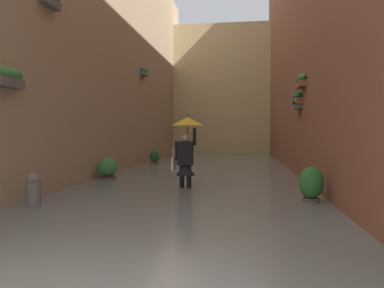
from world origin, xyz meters
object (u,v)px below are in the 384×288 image
Objects in this scene: person_wading at (186,143)px; mooring_bollard at (34,195)px; potted_plant_far_right at (108,170)px; potted_plant_near_left at (311,187)px; potted_plant_mid_right at (154,159)px.

person_wading is 2.42× the size of mooring_bollard.
potted_plant_far_right is 4.06m from mooring_bollard.
potted_plant_near_left is at bearing 152.04° from potted_plant_far_right.
potted_plant_mid_right is at bearing -69.26° from person_wading.
person_wading is at bearing 151.52° from potted_plant_far_right.
person_wading reaches higher than potted_plant_far_right.
potted_plant_far_right is 0.98× the size of mooring_bollard.
potted_plant_near_left is (-2.78, 1.45, -0.84)m from person_wading.
person_wading is 2.47× the size of potted_plant_far_right.
person_wading is at bearing -27.47° from potted_plant_near_left.
mooring_bollard is at bearing 46.15° from person_wading.
potted_plant_near_left is 1.08× the size of mooring_bollard.
potted_plant_far_right is at bearing -28.48° from person_wading.
potted_plant_far_right is (2.65, -1.44, -0.90)m from person_wading.
mooring_bollard reaches higher than potted_plant_far_right.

